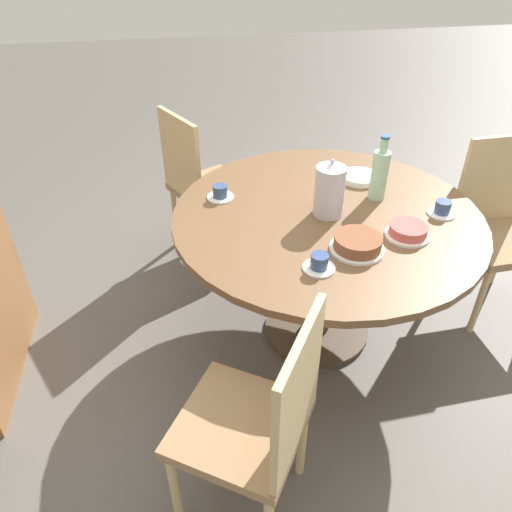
# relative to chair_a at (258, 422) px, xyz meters

# --- Properties ---
(ground_plane) EXTENTS (14.00, 14.00, 0.00)m
(ground_plane) POSITION_rel_chair_a_xyz_m (0.88, -0.47, -0.50)
(ground_plane) COLOR #56514C
(dining_table) EXTENTS (1.43, 1.43, 0.74)m
(dining_table) POSITION_rel_chair_a_xyz_m (0.88, -0.47, 0.10)
(dining_table) COLOR #473828
(dining_table) RESTS_ON ground_plane
(chair_a) EXTENTS (0.58, 0.58, 0.95)m
(chair_a) POSITION_rel_chair_a_xyz_m (0.00, 0.00, 0.00)
(chair_a) COLOR tan
(chair_a) RESTS_ON ground_plane
(chair_b) EXTENTS (0.44, 0.44, 0.95)m
(chair_b) POSITION_rel_chair_a_xyz_m (0.99, -1.47, 0.00)
(chair_b) COLOR tan
(chair_b) RESTS_ON ground_plane
(chair_c) EXTENTS (0.57, 0.57, 0.95)m
(chair_c) POSITION_rel_chair_a_xyz_m (1.73, 0.05, 0.00)
(chair_c) COLOR tan
(chair_c) RESTS_ON ground_plane
(coffee_pot) EXTENTS (0.14, 0.14, 0.27)m
(coffee_pot) POSITION_rel_chair_a_xyz_m (0.88, -0.48, 0.36)
(coffee_pot) COLOR silver
(coffee_pot) RESTS_ON dining_table
(water_bottle) EXTENTS (0.08, 0.08, 0.32)m
(water_bottle) POSITION_rel_chair_a_xyz_m (0.99, -0.75, 0.37)
(water_bottle) COLOR #99C6A3
(water_bottle) RESTS_ON dining_table
(cake_main) EXTENTS (0.23, 0.23, 0.06)m
(cake_main) POSITION_rel_chair_a_xyz_m (0.58, -0.51, 0.27)
(cake_main) COLOR white
(cake_main) RESTS_ON dining_table
(cake_second) EXTENTS (0.19, 0.19, 0.05)m
(cake_second) POSITION_rel_chair_a_xyz_m (0.64, -0.76, 0.26)
(cake_second) COLOR white
(cake_second) RESTS_ON dining_table
(cup_a) EXTENTS (0.13, 0.13, 0.07)m
(cup_a) POSITION_rel_chair_a_xyz_m (1.11, -0.01, 0.26)
(cup_a) COLOR white
(cup_a) RESTS_ON dining_table
(cup_b) EXTENTS (0.13, 0.13, 0.07)m
(cup_b) POSITION_rel_chair_a_xyz_m (0.79, -0.99, 0.26)
(cup_b) COLOR white
(cup_b) RESTS_ON dining_table
(cup_c) EXTENTS (0.13, 0.13, 0.07)m
(cup_c) POSITION_rel_chair_a_xyz_m (0.48, -0.32, 0.26)
(cup_c) COLOR white
(cup_c) RESTS_ON dining_table
(plate_stack) EXTENTS (0.19, 0.19, 0.03)m
(plate_stack) POSITION_rel_chair_a_xyz_m (1.18, -0.73, 0.25)
(plate_stack) COLOR white
(plate_stack) RESTS_ON dining_table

